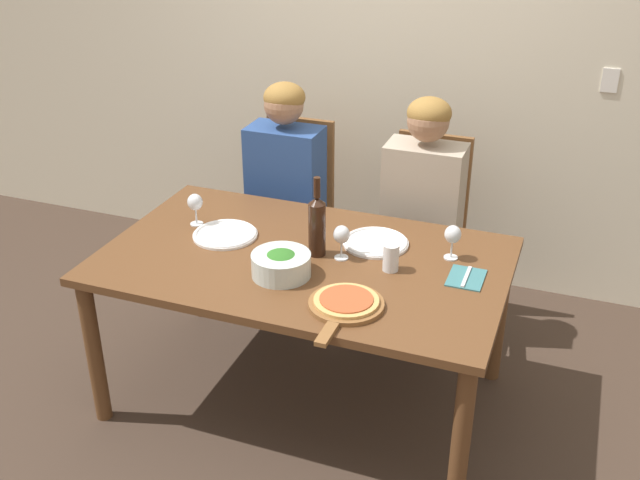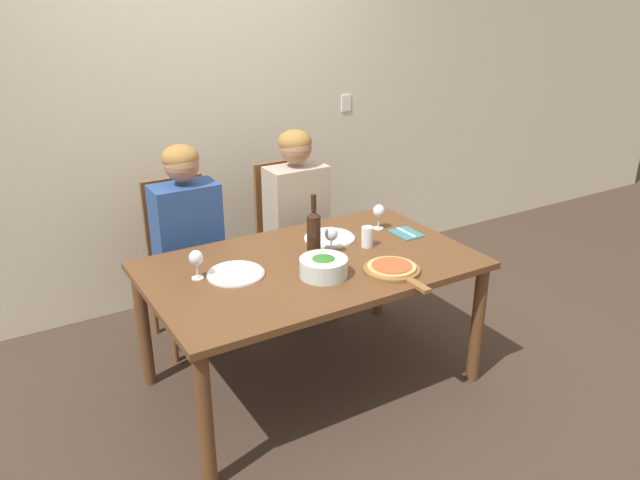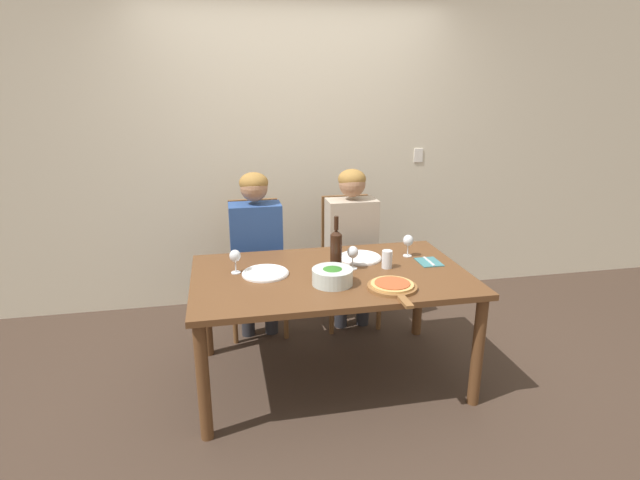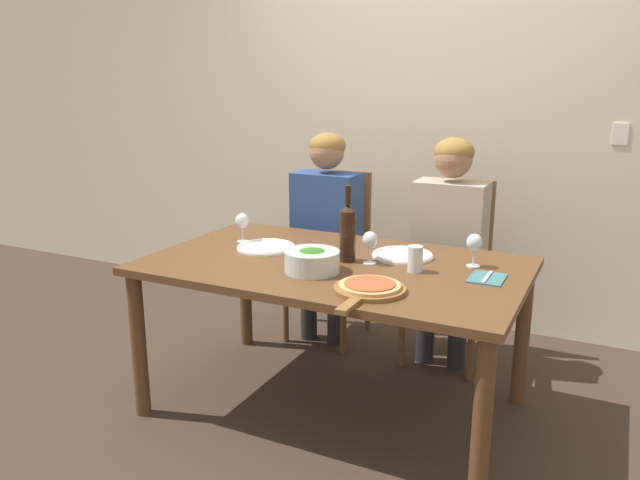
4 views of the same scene
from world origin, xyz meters
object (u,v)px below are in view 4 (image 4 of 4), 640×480
(wine_bottle, at_px, (348,231))
(wine_glass_right, at_px, (474,244))
(person_man, at_px, (449,231))
(dinner_plate_right, at_px, (403,255))
(water_tumbler, at_px, (415,259))
(chair_left, at_px, (334,249))
(wine_glass_left, at_px, (242,222))
(person_woman, at_px, (325,218))
(broccoli_bowl, at_px, (312,261))
(pizza_on_board, at_px, (369,288))
(wine_glass_centre, at_px, (370,242))
(chair_right, at_px, (452,264))
(dinner_plate_left, at_px, (266,247))
(fork_on_napkin, at_px, (487,278))

(wine_bottle, distance_m, wine_glass_right, 0.56)
(person_man, bearing_deg, wine_glass_right, -64.48)
(dinner_plate_right, relative_size, wine_glass_right, 1.91)
(wine_glass_right, distance_m, water_tumbler, 0.29)
(chair_left, xyz_separation_m, person_man, (0.73, -0.12, 0.22))
(wine_glass_left, xyz_separation_m, wine_glass_right, (1.16, 0.09, 0.00))
(person_woman, relative_size, person_man, 1.00)
(broccoli_bowl, bearing_deg, pizza_on_board, -23.71)
(chair_left, bearing_deg, wine_glass_centre, -55.49)
(chair_right, relative_size, wine_glass_centre, 6.66)
(chair_right, bearing_deg, chair_left, 180.00)
(person_woman, height_order, water_tumbler, person_woman)
(dinner_plate_right, relative_size, wine_glass_centre, 1.91)
(dinner_plate_left, bearing_deg, person_woman, 90.22)
(wine_glass_right, bearing_deg, wine_glass_centre, -159.26)
(wine_glass_left, height_order, wine_glass_right, same)
(chair_right, relative_size, dinner_plate_left, 3.50)
(person_man, bearing_deg, broccoli_bowl, -111.65)
(water_tumbler, bearing_deg, wine_glass_left, 174.17)
(pizza_on_board, height_order, wine_glass_left, wine_glass_left)
(person_man, height_order, water_tumbler, person_man)
(wine_bottle, height_order, broccoli_bowl, wine_bottle)
(wine_bottle, xyz_separation_m, broccoli_bowl, (-0.07, -0.22, -0.09))
(chair_left, xyz_separation_m, wine_glass_centre, (0.55, -0.81, 0.30))
(chair_left, height_order, person_man, person_man)
(wine_glass_centre, bearing_deg, chair_right, 77.43)
(person_woman, distance_m, person_man, 0.73)
(dinner_plate_left, height_order, fork_on_napkin, dinner_plate_left)
(person_woman, distance_m, broccoli_bowl, 0.98)
(chair_left, distance_m, person_woman, 0.25)
(chair_right, xyz_separation_m, dinner_plate_right, (-0.08, -0.63, 0.20))
(person_man, distance_m, dinner_plate_left, 1.00)
(broccoli_bowl, bearing_deg, chair_left, 110.05)
(person_man, bearing_deg, dinner_plate_right, -99.00)
(water_tumbler, bearing_deg, broccoli_bowl, -154.03)
(fork_on_napkin, bearing_deg, wine_glass_centre, -178.27)
(wine_bottle, height_order, fork_on_napkin, wine_bottle)
(pizza_on_board, distance_m, fork_on_napkin, 0.54)
(pizza_on_board, bearing_deg, dinner_plate_right, 94.65)
(pizza_on_board, bearing_deg, chair_right, 88.11)
(chair_right, bearing_deg, person_man, -90.00)
(wine_glass_centre, distance_m, water_tumbler, 0.23)
(water_tumbler, xyz_separation_m, fork_on_napkin, (0.30, 0.04, -0.05))
(pizza_on_board, bearing_deg, wine_glass_centre, 111.47)
(wine_glass_right, bearing_deg, water_tumbler, -138.59)
(wine_glass_left, height_order, fork_on_napkin, wine_glass_left)
(water_tumbler, bearing_deg, fork_on_napkin, 7.25)
(chair_right, bearing_deg, fork_on_napkin, -66.47)
(water_tumbler, bearing_deg, person_man, 93.24)
(wine_glass_right, bearing_deg, dinner_plate_left, -171.33)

